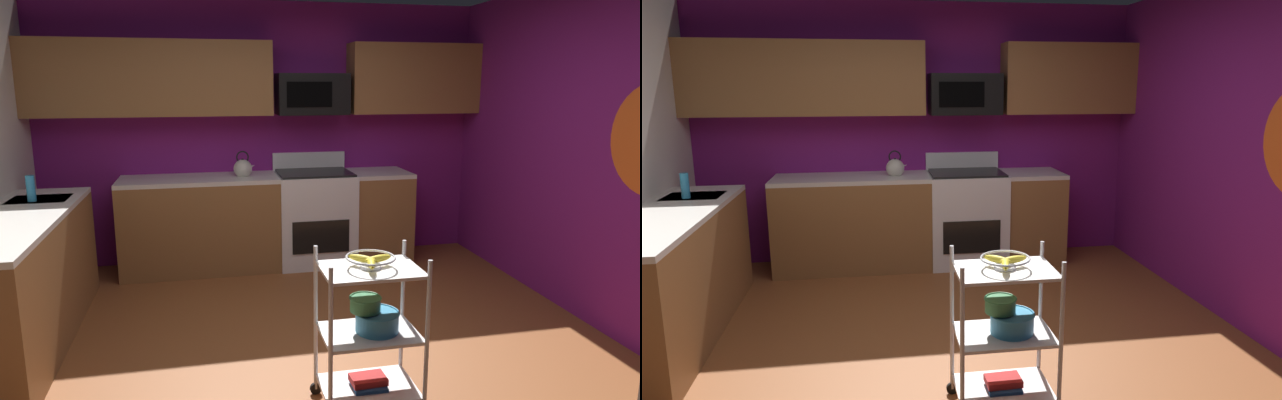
{
  "view_description": "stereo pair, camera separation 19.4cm",
  "coord_description": "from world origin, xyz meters",
  "views": [
    {
      "loc": [
        -0.64,
        -3.24,
        1.81
      ],
      "look_at": [
        0.11,
        0.24,
        1.05
      ],
      "focal_mm": 30.98,
      "sensor_mm": 36.0,
      "label": 1
    },
    {
      "loc": [
        -0.45,
        -3.28,
        1.81
      ],
      "look_at": [
        0.11,
        0.24,
        1.05
      ],
      "focal_mm": 30.98,
      "sensor_mm": 36.0,
      "label": 2
    }
  ],
  "objects": [
    {
      "name": "mixing_bowl_large",
      "position": [
        0.27,
        -0.53,
        0.52
      ],
      "size": [
        0.25,
        0.25,
        0.11
      ],
      "color": "#338CBF",
      "rests_on": "rolling_cart"
    },
    {
      "name": "dish_soap_bottle",
      "position": [
        -1.93,
        1.26,
        1.02
      ],
      "size": [
        0.06,
        0.06,
        0.2
      ],
      "primitive_type": "cylinder",
      "color": "#2D8CBF",
      "rests_on": "counter_run"
    },
    {
      "name": "upper_cabinets",
      "position": [
        -0.1,
        2.23,
        1.85
      ],
      "size": [
        4.4,
        0.33,
        0.7
      ],
      "color": "brown"
    },
    {
      "name": "mixing_bowl_small",
      "position": [
        0.21,
        -0.51,
        0.62
      ],
      "size": [
        0.18,
        0.18,
        0.08
      ],
      "color": "#387F4C",
      "rests_on": "rolling_cart"
    },
    {
      "name": "microwave",
      "position": [
        0.45,
        2.21,
        1.7
      ],
      "size": [
        0.7,
        0.39,
        0.4
      ],
      "color": "black"
    },
    {
      "name": "wall_back",
      "position": [
        0.0,
        2.43,
        1.3
      ],
      "size": [
        4.52,
        0.06,
        2.6
      ],
      "primitive_type": "cube",
      "color": "#751970",
      "rests_on": "ground"
    },
    {
      "name": "floor",
      "position": [
        0.0,
        0.0,
        -0.02
      ],
      "size": [
        4.4,
        4.8,
        0.04
      ],
      "primitive_type": "cube",
      "color": "brown",
      "rests_on": "ground"
    },
    {
      "name": "counter_run",
      "position": [
        -0.82,
        1.52,
        0.46
      ],
      "size": [
        3.63,
        2.71,
        0.92
      ],
      "color": "brown",
      "rests_on": "ground"
    },
    {
      "name": "wall_right",
      "position": [
        2.23,
        0.0,
        1.3
      ],
      "size": [
        0.06,
        4.8,
        2.6
      ],
      "primitive_type": "cube",
      "color": "#751970",
      "rests_on": "ground"
    },
    {
      "name": "rolling_cart",
      "position": [
        0.22,
        -0.53,
        0.45
      ],
      "size": [
        0.6,
        0.4,
        0.91
      ],
      "color": "silver",
      "rests_on": "ground"
    },
    {
      "name": "book_stack",
      "position": [
        0.22,
        -0.53,
        0.16
      ],
      "size": [
        0.2,
        0.19,
        0.06
      ],
      "color": "#1E4C8C",
      "rests_on": "rolling_cart"
    },
    {
      "name": "kettle",
      "position": [
        -0.25,
        2.1,
        1.0
      ],
      "size": [
        0.21,
        0.18,
        0.26
      ],
      "color": "beige",
      "rests_on": "counter_run"
    },
    {
      "name": "oven_range",
      "position": [
        0.45,
        2.1,
        0.48
      ],
      "size": [
        0.76,
        0.65,
        1.1
      ],
      "color": "white",
      "rests_on": "ground"
    },
    {
      "name": "fruit_bowl",
      "position": [
        0.22,
        -0.53,
        0.88
      ],
      "size": [
        0.27,
        0.27,
        0.07
      ],
      "color": "silver",
      "rests_on": "rolling_cart"
    }
  ]
}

